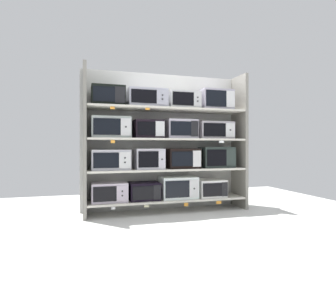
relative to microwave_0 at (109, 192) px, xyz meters
name	(u,v)px	position (x,y,z in m)	size (l,w,h in m)	color
ground	(191,230)	(0.89, -1.00, -0.35)	(6.41, 6.00, 0.02)	silver
back_panel	(164,141)	(0.89, 0.26, 0.75)	(2.61, 0.04, 2.17)	#B2B2AD
upright_left	(85,141)	(-0.35, 0.00, 0.75)	(0.05, 0.47, 2.17)	gray
upright_right	(239,141)	(2.13, 0.00, 0.75)	(0.05, 0.47, 2.17)	gray
shelf_0	(168,199)	(0.89, 0.00, -0.15)	(2.41, 0.47, 0.03)	beige
microwave_0	(109,192)	(0.00, 0.00, 0.00)	(0.51, 0.36, 0.28)	#BFB1C3
microwave_1	(144,191)	(0.52, 0.00, -0.01)	(0.45, 0.37, 0.26)	black
microwave_2	(178,187)	(1.05, 0.00, 0.03)	(0.56, 0.39, 0.33)	silver
microwave_3	(210,188)	(1.59, 0.00, 0.00)	(0.44, 0.42, 0.27)	white
price_tag_0	(113,208)	(0.03, -0.24, -0.19)	(0.06, 0.00, 0.03)	white
price_tag_1	(147,206)	(0.50, -0.24, -0.19)	(0.07, 0.00, 0.03)	beige
price_tag_2	(186,205)	(1.10, -0.24, -0.20)	(0.06, 0.00, 0.05)	orange
price_tag_3	(219,202)	(1.64, -0.24, -0.20)	(0.08, 0.00, 0.04)	orange
shelf_1	(168,169)	(0.89, 0.00, 0.31)	(2.41, 0.47, 0.03)	beige
microwave_4	(111,160)	(0.02, 0.00, 0.47)	(0.55, 0.38, 0.29)	#B7B6C0
microwave_5	(149,159)	(0.59, 0.00, 0.48)	(0.42, 0.43, 0.31)	#BAB7C2
microwave_6	(182,158)	(1.12, 0.00, 0.48)	(0.50, 0.38, 0.31)	black
microwave_7	(217,157)	(1.71, 0.00, 0.49)	(0.52, 0.34, 0.33)	#2A3430
shelf_2	(168,139)	(0.89, 0.00, 0.77)	(2.41, 0.47, 0.03)	beige
microwave_8	(111,127)	(0.02, 0.00, 0.94)	(0.55, 0.38, 0.31)	#9DA6A1
microwave_9	(148,129)	(0.58, 0.00, 0.93)	(0.43, 0.37, 0.28)	black
microwave_10	(180,129)	(1.09, 0.00, 0.93)	(0.47, 0.38, 0.29)	#B7B0BF
microwave_11	(215,130)	(1.68, 0.00, 0.92)	(0.56, 0.35, 0.27)	#A19AA2
price_tag_4	(113,142)	(0.03, -0.24, 0.73)	(0.06, 0.00, 0.04)	orange
price_tag_5	(222,142)	(1.68, -0.24, 0.74)	(0.08, 0.00, 0.03)	white
shelf_3	(168,109)	(0.89, 0.00, 1.24)	(2.41, 0.47, 0.03)	beige
microwave_12	(108,96)	(-0.02, 0.00, 1.39)	(0.47, 0.35, 0.29)	black
microwave_13	(147,99)	(0.56, 0.00, 1.39)	(0.58, 0.41, 0.27)	#9D9EAC
microwave_14	(183,101)	(1.14, 0.00, 1.38)	(0.49, 0.37, 0.26)	#BABBBC
microwave_15	(215,100)	(1.69, 0.00, 1.41)	(0.52, 0.38, 0.32)	#9E99AA
price_tag_6	(112,108)	(0.02, -0.24, 1.20)	(0.06, 0.00, 0.04)	orange
price_tag_7	(148,109)	(0.52, -0.24, 1.20)	(0.06, 0.00, 0.03)	orange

